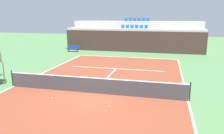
{
  "coord_description": "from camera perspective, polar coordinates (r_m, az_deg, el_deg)",
  "views": [
    {
      "loc": [
        4.09,
        -11.97,
        4.56
      ],
      "look_at": [
        0.7,
        2.0,
        1.2
      ],
      "focal_mm": 35.61,
      "sensor_mm": 36.0,
      "label": 1
    }
  ],
  "objects": [
    {
      "name": "tennis_ball_0",
      "position": [
        11.48,
        -0.72,
        -10.02
      ],
      "size": [
        0.07,
        0.07,
        0.07
      ],
      "primitive_type": "sphere",
      "color": "#CCE033",
      "rests_on": "court_surface"
    },
    {
      "name": "seating_row_lower",
      "position": [
        29.51,
        5.73,
        10.1
      ],
      "size": [
        3.49,
        0.44,
        0.44
      ],
      "color": "#145193",
      "rests_on": "stands_tier_lower"
    },
    {
      "name": "centre_service_line",
      "position": [
        16.35,
        -1.41,
        -2.99
      ],
      "size": [
        0.1,
        6.4,
        0.0
      ],
      "primitive_type": "cube",
      "color": "white",
      "rests_on": "court_surface"
    },
    {
      "name": "stands_tier_upper",
      "position": [
        31.87,
        6.26,
        8.25
      ],
      "size": [
        17.63,
        2.4,
        3.76
      ],
      "primitive_type": "cube",
      "color": "#9E9E99",
      "rests_on": "ground_plane"
    },
    {
      "name": "service_line_far",
      "position": [
        19.36,
        1.04,
        -0.43
      ],
      "size": [
        8.26,
        0.1,
        0.0
      ],
      "primitive_type": "cube",
      "color": "white",
      "rests_on": "court_surface"
    },
    {
      "name": "tennis_net",
      "position": [
        13.28,
        -5.01,
        -4.66
      ],
      "size": [
        11.08,
        0.08,
        1.07
      ],
      "color": "black",
      "rests_on": "court_surface"
    },
    {
      "name": "back_wall",
      "position": [
        28.23,
        5.23,
        6.51
      ],
      "size": [
        17.63,
        0.3,
        2.64
      ],
      "primitive_type": "cube",
      "color": "#33231E",
      "rests_on": "ground_plane"
    },
    {
      "name": "stands_tier_lower",
      "position": [
        29.54,
        5.63,
        7.04
      ],
      "size": [
        17.63,
        2.4,
        2.9
      ],
      "primitive_type": "cube",
      "color": "#9E9E99",
      "rests_on": "ground_plane"
    },
    {
      "name": "seating_row_upper",
      "position": [
        31.86,
        6.38,
        11.86
      ],
      "size": [
        3.49,
        0.44,
        0.44
      ],
      "color": "#145193",
      "rests_on": "stands_tier_upper"
    },
    {
      "name": "sideline_right",
      "position": [
        12.87,
        18.97,
        -8.28
      ],
      "size": [
        0.1,
        24.0,
        0.0
      ],
      "primitive_type": "cube",
      "color": "white",
      "rests_on": "court_surface"
    },
    {
      "name": "sideline_left",
      "position": [
        15.96,
        -23.92,
        -4.56
      ],
      "size": [
        0.1,
        24.0,
        0.0
      ],
      "primitive_type": "cube",
      "color": "white",
      "rests_on": "court_surface"
    },
    {
      "name": "court_surface",
      "position": [
        13.44,
        -4.97,
        -6.7
      ],
      "size": [
        11.0,
        24.0,
        0.01
      ],
      "primitive_type": "cube",
      "color": "brown",
      "rests_on": "ground_plane"
    },
    {
      "name": "ground_plane",
      "position": [
        13.44,
        -4.97,
        -6.72
      ],
      "size": [
        80.0,
        80.0,
        0.0
      ],
      "primitive_type": "plane",
      "color": "#477042"
    },
    {
      "name": "tennis_ball_1",
      "position": [
        13.0,
        -15.22,
        -7.66
      ],
      "size": [
        0.07,
        0.07,
        0.07
      ],
      "primitive_type": "sphere",
      "color": "#CCE033",
      "rests_on": "court_surface"
    },
    {
      "name": "baseline_far",
      "position": [
        24.69,
        3.85,
        2.51
      ],
      "size": [
        11.0,
        0.1,
        0.0
      ],
      "primitive_type": "cube",
      "color": "white",
      "rests_on": "court_surface"
    },
    {
      "name": "player_bench",
      "position": [
        28.75,
        -9.94,
        4.85
      ],
      "size": [
        1.5,
        0.4,
        0.85
      ],
      "color": "navy",
      "rests_on": "ground_plane"
    }
  ]
}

